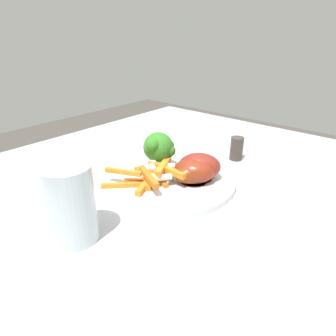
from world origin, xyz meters
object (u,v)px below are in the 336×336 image
chicken_drumstick_near (196,167)px  pepper_shaker (237,148)px  carrot_fries_pile (149,177)px  broccoli_floret_middle (163,150)px  broccoli_floret_front (158,148)px  chicken_drumstick_far (192,173)px  dinner_plate (168,180)px  dining_table (169,221)px  fork (125,143)px  water_glass (71,204)px  chicken_drumstick_extra (192,171)px

chicken_drumstick_near → pepper_shaker: (-0.16, -0.00, -0.01)m
carrot_fries_pile → broccoli_floret_middle: bearing=-158.2°
broccoli_floret_middle → broccoli_floret_front: bearing=11.9°
broccoli_floret_front → chicken_drumstick_far: bearing=89.1°
dinner_plate → pepper_shaker: pepper_shaker is taller
broccoli_floret_front → pepper_shaker: broccoli_floret_front is taller
dining_table → broccoli_floret_middle: (0.00, -0.01, 0.17)m
dinner_plate → fork: (-0.10, -0.23, -0.00)m
broccoli_floret_front → water_glass: size_ratio=0.69×
chicken_drumstick_near → chicken_drumstick_far: (0.02, 0.00, -0.01)m
chicken_drumstick_near → fork: chicken_drumstick_near is taller
chicken_drumstick_near → broccoli_floret_middle: bearing=-92.1°
dining_table → dinner_plate: size_ratio=3.48×
dinner_plate → water_glass: (0.22, 0.01, 0.05)m
chicken_drumstick_near → pepper_shaker: size_ratio=2.48×
chicken_drumstick_extra → carrot_fries_pile: bearing=-44.2°
carrot_fries_pile → fork: carrot_fries_pile is taller
broccoli_floret_front → pepper_shaker: 0.20m
broccoli_floret_front → chicken_drumstick_extra: size_ratio=0.63×
chicken_drumstick_near → water_glass: (0.25, -0.04, 0.02)m
broccoli_floret_front → chicken_drumstick_far: 0.09m
carrot_fries_pile → chicken_drumstick_extra: (-0.06, 0.06, 0.01)m
dining_table → pepper_shaker: 0.23m
chicken_drumstick_extra → water_glass: bearing=-8.4°
chicken_drumstick_far → pepper_shaker: bearing=-178.2°
chicken_drumstick_extra → pepper_shaker: 0.18m
broccoli_floret_middle → chicken_drumstick_extra: size_ratio=0.45×
broccoli_floret_front → carrot_fries_pile: (0.06, 0.03, -0.04)m
water_glass → pepper_shaker: (-0.41, 0.03, -0.03)m
dining_table → chicken_drumstick_extra: (0.02, 0.07, 0.16)m
dining_table → broccoli_floret_middle: broccoli_floret_middle is taller
chicken_drumstick_near → fork: size_ratio=0.70×
chicken_drumstick_far → water_glass: bearing=-9.6°
dining_table → dinner_plate: bearing=37.7°
dining_table → pepper_shaker: bearing=155.4°
chicken_drumstick_far → fork: chicken_drumstick_far is taller
broccoli_floret_front → chicken_drumstick_extra: 0.09m
dining_table → chicken_drumstick_near: chicken_drumstick_near is taller
dinner_plate → broccoli_floret_middle: 0.07m
chicken_drumstick_extra → fork: 0.29m
dinner_plate → broccoli_floret_middle: broccoli_floret_middle is taller
broccoli_floret_middle → dinner_plate: bearing=50.9°
chicken_drumstick_near → carrot_fries_pile: bearing=-38.2°
dinner_plate → fork: 0.25m
chicken_drumstick_far → dinner_plate: bearing=-76.6°
chicken_drumstick_far → chicken_drumstick_extra: size_ratio=0.97×
water_glass → fork: bearing=-142.4°
carrot_fries_pile → pepper_shaker: (-0.24, 0.06, 0.00)m
broccoli_floret_middle → chicken_drumstick_extra: bearing=78.8°
dining_table → water_glass: 0.32m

